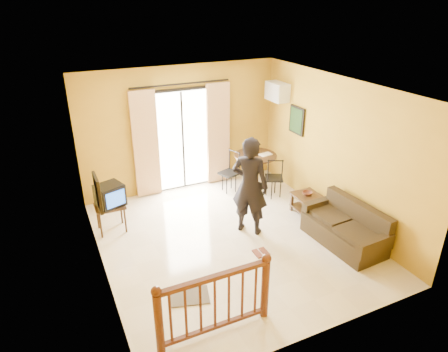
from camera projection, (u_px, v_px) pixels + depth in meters
name	position (u px, v px, depth m)	size (l,w,h in m)	color
ground	(230.00, 240.00, 7.37)	(5.00, 5.00, 0.00)	beige
room_shell	(231.00, 154.00, 6.65)	(5.00, 5.00, 5.00)	white
balcony_door	(183.00, 139.00, 8.87)	(2.25, 0.14, 2.46)	black
tv_table	(110.00, 209.00, 7.48)	(0.54, 0.45, 0.54)	black
television	(110.00, 195.00, 7.37)	(0.57, 0.54, 0.41)	black
picture_left	(98.00, 193.00, 5.70)	(0.05, 0.42, 0.52)	black
dining_table	(255.00, 161.00, 9.12)	(0.97, 0.97, 0.81)	black
water_jug	(249.00, 148.00, 9.05)	(0.15, 0.15, 0.28)	#1314B7
serving_tray	(266.00, 154.00, 9.05)	(0.28, 0.18, 0.02)	beige
dining_chairs	(251.00, 194.00, 9.07)	(1.31, 1.17, 0.95)	black
air_conditioner	(277.00, 92.00, 8.88)	(0.31, 0.60, 0.40)	white
botanical_print	(297.00, 120.00, 8.60)	(0.05, 0.50, 0.60)	black
coffee_table	(313.00, 205.00, 7.99)	(0.53, 0.95, 0.42)	black
bowl	(307.00, 193.00, 8.09)	(0.20, 0.20, 0.06)	#5C2C1F
sofa	(346.00, 229.00, 7.17)	(0.84, 1.66, 0.77)	#2E2212
standing_person	(250.00, 186.00, 7.27)	(0.69, 0.45, 1.89)	black
stair_balustrade	(215.00, 300.00, 5.12)	(1.63, 0.13, 1.04)	#471E0F
doormat	(189.00, 296.00, 5.98)	(0.60, 0.40, 0.02)	#554D44
sandals	(261.00, 253.00, 6.97)	(0.24, 0.25, 0.03)	#5C2C1F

